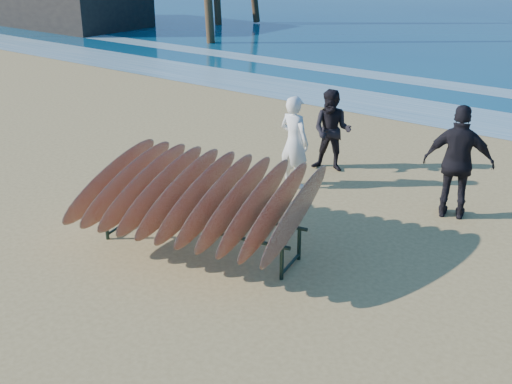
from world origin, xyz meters
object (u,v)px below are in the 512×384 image
Objects in this scene: person_white at (294,142)px; person_dark_b at (458,163)px; surfboard_rack at (198,195)px; person_dark_a at (332,131)px.

person_dark_b is (2.94, 0.45, 0.09)m from person_white.
person_white reaches higher than surfboard_rack.
person_dark_b reaches higher than surfboard_rack.
person_white is at bearing -111.57° from person_dark_a.
person_white reaches higher than person_dark_a.
person_dark_a is (-0.26, 4.23, -0.06)m from surfboard_rack.
person_dark_a is at bearing 81.36° from surfboard_rack.
person_dark_a is (0.10, 1.18, -0.05)m from person_white.
surfboard_rack is 2.21× the size of person_dark_a.
person_white is at bearing 84.60° from surfboard_rack.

